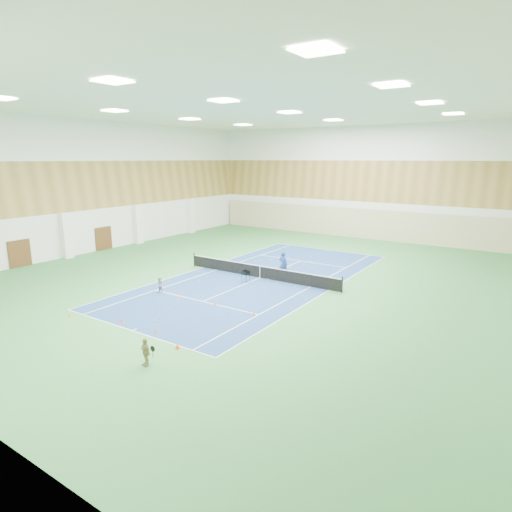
# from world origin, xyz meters

# --- Properties ---
(ground) EXTENTS (40.00, 40.00, 0.00)m
(ground) POSITION_xyz_m (0.00, 0.00, 0.00)
(ground) COLOR #31733A
(ground) RESTS_ON ground
(room_shell) EXTENTS (36.00, 40.00, 12.00)m
(room_shell) POSITION_xyz_m (0.00, 0.00, 6.00)
(room_shell) COLOR white
(room_shell) RESTS_ON ground
(wood_cladding) EXTENTS (36.00, 40.00, 8.00)m
(wood_cladding) POSITION_xyz_m (0.00, 0.00, 8.00)
(wood_cladding) COLOR olive
(wood_cladding) RESTS_ON room_shell
(ceiling_light_grid) EXTENTS (21.40, 25.40, 0.06)m
(ceiling_light_grid) POSITION_xyz_m (0.00, 0.00, 11.92)
(ceiling_light_grid) COLOR white
(ceiling_light_grid) RESTS_ON room_shell
(court_surface) EXTENTS (10.97, 23.77, 0.01)m
(court_surface) POSITION_xyz_m (0.00, 0.00, 0.01)
(court_surface) COLOR navy
(court_surface) RESTS_ON ground
(tennis_balls_scatter) EXTENTS (10.57, 22.77, 0.07)m
(tennis_balls_scatter) POSITION_xyz_m (0.00, 0.00, 0.05)
(tennis_balls_scatter) COLOR #CEDB25
(tennis_balls_scatter) RESTS_ON ground
(tennis_net) EXTENTS (12.80, 0.10, 1.10)m
(tennis_net) POSITION_xyz_m (0.00, 0.00, 0.55)
(tennis_net) COLOR black
(tennis_net) RESTS_ON ground
(back_curtain) EXTENTS (35.40, 0.16, 3.20)m
(back_curtain) POSITION_xyz_m (0.00, 19.75, 1.60)
(back_curtain) COLOR #C6B793
(back_curtain) RESTS_ON ground
(door_left_a) EXTENTS (0.08, 1.80, 2.20)m
(door_left_a) POSITION_xyz_m (-17.92, -8.00, 1.10)
(door_left_a) COLOR #593319
(door_left_a) RESTS_ON ground
(door_left_b) EXTENTS (0.08, 1.80, 2.20)m
(door_left_b) POSITION_xyz_m (-17.92, 0.00, 1.10)
(door_left_b) COLOR #593319
(door_left_b) RESTS_ON ground
(coach) EXTENTS (0.71, 0.47, 1.90)m
(coach) POSITION_xyz_m (1.23, 1.25, 0.95)
(coach) COLOR navy
(coach) RESTS_ON ground
(child_court) EXTENTS (0.52, 0.41, 1.04)m
(child_court) POSITION_xyz_m (-3.43, -6.62, 0.52)
(child_court) COLOR gray
(child_court) RESTS_ON ground
(child_apron) EXTENTS (0.76, 0.46, 1.21)m
(child_apron) POSITION_xyz_m (3.43, -14.04, 0.61)
(child_apron) COLOR #A08C5B
(child_apron) RESTS_ON ground
(ball_cart) EXTENTS (0.49, 0.49, 0.83)m
(ball_cart) POSITION_xyz_m (-0.27, -1.42, 0.41)
(ball_cart) COLOR black
(ball_cart) RESTS_ON ground
(cone_svc_a) EXTENTS (0.20, 0.20, 0.22)m
(cone_svc_a) POSITION_xyz_m (-3.01, -6.55, 0.11)
(cone_svc_a) COLOR orange
(cone_svc_a) RESTS_ON ground
(cone_svc_b) EXTENTS (0.20, 0.20, 0.22)m
(cone_svc_b) POSITION_xyz_m (-1.75, -6.73, 0.11)
(cone_svc_b) COLOR orange
(cone_svc_b) RESTS_ON ground
(cone_svc_c) EXTENTS (0.19, 0.19, 0.21)m
(cone_svc_c) POSITION_xyz_m (1.06, -6.47, 0.11)
(cone_svc_c) COLOR orange
(cone_svc_c) RESTS_ON ground
(cone_svc_d) EXTENTS (0.19, 0.19, 0.21)m
(cone_svc_d) POSITION_xyz_m (3.93, -6.64, 0.11)
(cone_svc_d) COLOR #F75B0D
(cone_svc_d) RESTS_ON ground
(cone_base_a) EXTENTS (0.23, 0.23, 0.25)m
(cone_base_a) POSITION_xyz_m (-4.45, -12.45, 0.12)
(cone_base_a) COLOR orange
(cone_base_a) RESTS_ON ground
(cone_base_b) EXTENTS (0.19, 0.19, 0.21)m
(cone_base_b) POSITION_xyz_m (-1.38, -11.38, 0.10)
(cone_base_b) COLOR #FF4C0D
(cone_base_b) RESTS_ON ground
(cone_base_c) EXTENTS (0.19, 0.19, 0.21)m
(cone_base_c) POSITION_xyz_m (1.22, -11.40, 0.10)
(cone_base_c) COLOR #F95F0D
(cone_base_c) RESTS_ON ground
(cone_base_d) EXTENTS (0.22, 0.22, 0.25)m
(cone_base_d) POSITION_xyz_m (3.43, -12.14, 0.12)
(cone_base_d) COLOR #FB4B0D
(cone_base_d) RESTS_ON ground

